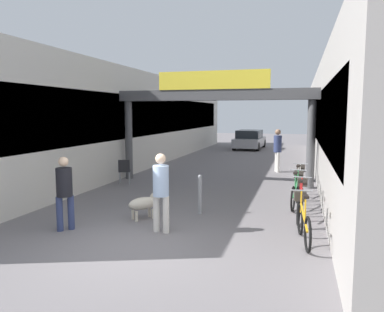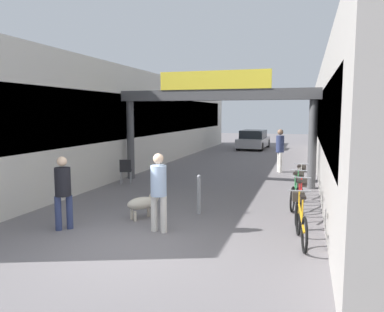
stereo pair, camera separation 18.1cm
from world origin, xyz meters
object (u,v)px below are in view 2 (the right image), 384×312
pedestrian_carrying_crate (280,147)px  bicycle_red_second (300,201)px  bicycle_orange_nearest (301,220)px  bicycle_silver_farthest (300,182)px  pedestrian_with_dog (159,187)px  bicycle_green_third (296,191)px  parked_car_silver (253,140)px  cafe_chair_black_nearer (126,169)px  pedestrian_companion (63,188)px  bollard_post_metal (199,194)px  dog_on_leash (144,203)px

pedestrian_carrying_crate → bicycle_red_second: pedestrian_carrying_crate is taller
bicycle_orange_nearest → bicycle_silver_farthest: 4.24m
pedestrian_with_dog → bicycle_red_second: (2.86, 1.93, -0.54)m
pedestrian_with_dog → bicycle_silver_farthest: (2.81, 4.50, -0.54)m
bicycle_green_third → bicycle_silver_farthest: same height
pedestrian_carrying_crate → parked_car_silver: size_ratio=0.45×
cafe_chair_black_nearer → parked_car_silver: 14.67m
bicycle_orange_nearest → bicycle_red_second: (-0.05, 1.66, 0.00)m
pedestrian_companion → bicycle_red_second: pedestrian_companion is taller
bicycle_silver_farthest → bollard_post_metal: 3.73m
bicycle_green_third → pedestrian_carrying_crate: bearing=98.2°
bicycle_red_second → cafe_chair_black_nearer: bicycle_red_second is taller
bicycle_silver_farthest → bollard_post_metal: (-2.39, -2.86, 0.07)m
bicycle_silver_farthest → pedestrian_carrying_crate: bearing=101.4°
bicycle_silver_farthest → parked_car_silver: (-3.42, 14.62, 0.21)m
dog_on_leash → cafe_chair_black_nearer: 4.55m
pedestrian_companion → cafe_chair_black_nearer: size_ratio=1.81×
dog_on_leash → bicycle_red_second: size_ratio=0.49×
bollard_post_metal → cafe_chair_black_nearer: 4.72m
pedestrian_companion → bicycle_red_second: (4.91, 2.38, -0.48)m
pedestrian_with_dog → parked_car_silver: size_ratio=0.42×
bicycle_red_second → cafe_chair_black_nearer: bearing=155.5°
pedestrian_with_dog → bicycle_green_third: (2.74, 3.12, -0.54)m
pedestrian_carrying_crate → dog_on_leash: pedestrian_carrying_crate is taller
bicycle_green_third → cafe_chair_black_nearer: bearing=165.2°
pedestrian_carrying_crate → bicycle_orange_nearest: size_ratio=1.10×
bicycle_orange_nearest → bicycle_silver_farthest: bearing=91.4°
dog_on_leash → bicycle_orange_nearest: size_ratio=0.49×
bollard_post_metal → pedestrian_companion: bearing=-139.7°
pedestrian_companion → pedestrian_carrying_crate: bearing=67.5°
bicycle_red_second → parked_car_silver: parked_car_silver is taller
cafe_chair_black_nearer → bollard_post_metal: bearing=-40.2°
pedestrian_with_dog → bicycle_silver_farthest: size_ratio=1.01×
parked_car_silver → pedestrian_with_dog: bearing=-88.2°
pedestrian_carrying_crate → dog_on_leash: size_ratio=2.25×
dog_on_leash → parked_car_silver: bearing=89.6°
bicycle_red_second → bollard_post_metal: 2.46m
dog_on_leash → parked_car_silver: parked_car_silver is taller
bicycle_orange_nearest → pedestrian_with_dog: bearing=-174.8°
pedestrian_carrying_crate → bicycle_red_second: size_ratio=1.09×
pedestrian_companion → bicycle_silver_farthest: pedestrian_companion is taller
bicycle_green_third → bollard_post_metal: (-2.32, -1.48, 0.07)m
pedestrian_carrying_crate → bicycle_silver_farthest: 4.69m
bicycle_silver_farthest → bicycle_orange_nearest: bearing=-88.6°
bollard_post_metal → parked_car_silver: size_ratio=0.25×
dog_on_leash → pedestrian_with_dog: bearing=-49.5°
bicycle_green_third → bicycle_red_second: bearing=-84.3°
pedestrian_carrying_crate → bicycle_red_second: (0.97, -7.13, -0.63)m
parked_car_silver → bicycle_red_second: bearing=-78.6°
pedestrian_with_dog → dog_on_leash: size_ratio=2.07×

